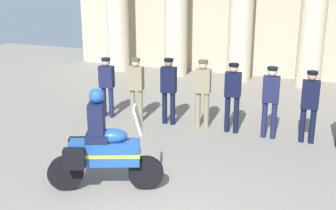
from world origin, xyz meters
The scene contains 9 objects.
officer_in_row_0 centered at (-3.30, 5.15, 0.95)m, with size 0.40×0.25×1.61m.
officer_in_row_1 centered at (-2.43, 5.11, 0.99)m, with size 0.40×0.25×1.67m.
officer_in_row_2 centered at (-1.57, 5.21, 1.01)m, with size 0.40×0.25×1.71m.
officer_in_row_3 centered at (-0.70, 5.26, 1.02)m, with size 0.40×0.25×1.72m.
officer_in_row_4 centered at (0.07, 5.19, 1.01)m, with size 0.40×0.25×1.71m.
officer_in_row_5 centered at (0.98, 5.14, 1.01)m, with size 0.40×0.25×1.71m.
officer_in_row_6 centered at (1.85, 5.15, 0.99)m, with size 0.40×0.25×1.68m.
motorcycle_with_rider centered at (-1.44, 1.47, 0.79)m, with size 1.99×1.01×1.90m.
briefcase_on_ground centered at (-3.69, 5.23, 0.18)m, with size 0.10×0.32×0.36m, color brown.
Camera 1 is at (2.28, -4.92, 3.88)m, focal length 47.56 mm.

